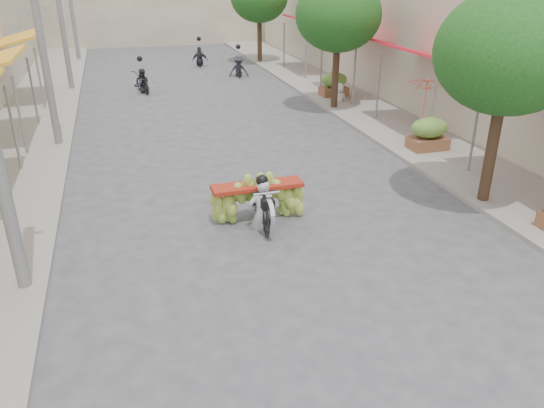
# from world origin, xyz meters

# --- Properties ---
(ground) EXTENTS (120.00, 120.00, 0.00)m
(ground) POSITION_xyz_m (0.00, 0.00, 0.00)
(ground) COLOR #515055
(ground) RESTS_ON ground
(sidewalk_left) EXTENTS (4.00, 60.00, 0.12)m
(sidewalk_left) POSITION_xyz_m (-7.00, 15.00, 0.06)
(sidewalk_left) COLOR gray
(sidewalk_left) RESTS_ON ground
(sidewalk_right) EXTENTS (4.00, 60.00, 0.12)m
(sidewalk_right) POSITION_xyz_m (7.00, 15.00, 0.06)
(sidewalk_right) COLOR gray
(sidewalk_right) RESTS_ON ground
(shophouse_row_right) EXTENTS (9.77, 40.00, 6.00)m
(shophouse_row_right) POSITION_xyz_m (11.99, 14.00, 3.00)
(shophouse_row_right) COLOR beige
(shophouse_row_right) RESTS_ON ground
(utility_pole_mid) EXTENTS (0.60, 0.24, 8.00)m
(utility_pole_mid) POSITION_xyz_m (-5.40, 12.00, 4.03)
(utility_pole_mid) COLOR slate
(utility_pole_mid) RESTS_ON ground
(utility_pole_far) EXTENTS (0.60, 0.24, 8.00)m
(utility_pole_far) POSITION_xyz_m (-5.40, 21.00, 4.03)
(utility_pole_far) COLOR slate
(utility_pole_far) RESTS_ON ground
(street_tree_near) EXTENTS (3.40, 3.40, 5.25)m
(street_tree_near) POSITION_xyz_m (5.40, 4.00, 3.78)
(street_tree_near) COLOR #3A2719
(street_tree_near) RESTS_ON ground
(street_tree_mid) EXTENTS (3.40, 3.40, 5.25)m
(street_tree_mid) POSITION_xyz_m (5.40, 14.00, 3.78)
(street_tree_mid) COLOR #3A2719
(street_tree_mid) RESTS_ON ground
(produce_crate_mid) EXTENTS (1.20, 0.88, 1.16)m
(produce_crate_mid) POSITION_xyz_m (6.20, 8.00, 0.71)
(produce_crate_mid) COLOR brown
(produce_crate_mid) RESTS_ON ground
(produce_crate_far) EXTENTS (1.20, 0.88, 1.16)m
(produce_crate_far) POSITION_xyz_m (6.20, 16.00, 0.71)
(produce_crate_far) COLOR brown
(produce_crate_far) RESTS_ON ground
(banana_motorbike) EXTENTS (2.20, 1.95, 2.23)m
(banana_motorbike) POSITION_xyz_m (-0.40, 4.47, 0.73)
(banana_motorbike) COLOR black
(banana_motorbike) RESTS_ON ground
(market_umbrella) EXTENTS (2.21, 2.21, 1.58)m
(market_umbrella) POSITION_xyz_m (6.09, 8.21, 2.39)
(market_umbrella) COLOR red
(market_umbrella) RESTS_ON ground
(pedestrian) EXTENTS (0.80, 0.50, 1.58)m
(pedestrian) POSITION_xyz_m (6.00, 14.92, 0.91)
(pedestrian) COLOR white
(pedestrian) RESTS_ON ground
(bg_motorbike_a) EXTENTS (1.02, 1.80, 1.95)m
(bg_motorbike_a) POSITION_xyz_m (-2.13, 19.58, 0.73)
(bg_motorbike_a) COLOR black
(bg_motorbike_a) RESTS_ON ground
(bg_motorbike_b) EXTENTS (1.12, 1.73, 1.95)m
(bg_motorbike_b) POSITION_xyz_m (3.16, 22.09, 0.85)
(bg_motorbike_b) COLOR black
(bg_motorbike_b) RESTS_ON ground
(bg_motorbike_c) EXTENTS (1.05, 1.52, 1.95)m
(bg_motorbike_c) POSITION_xyz_m (1.67, 25.94, 0.83)
(bg_motorbike_c) COLOR black
(bg_motorbike_c) RESTS_ON ground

